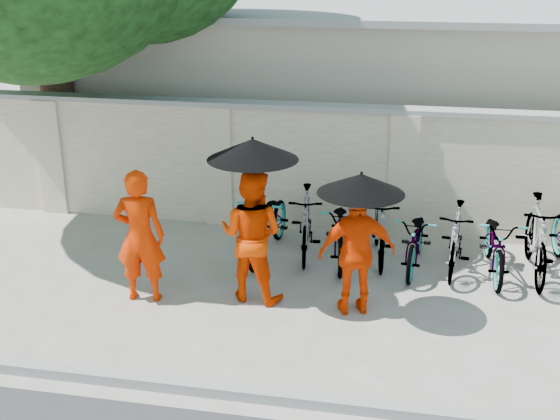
# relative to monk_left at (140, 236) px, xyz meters

# --- Properties ---
(ground) EXTENTS (80.00, 80.00, 0.00)m
(ground) POSITION_rel_monk_left_xyz_m (1.27, -0.22, -0.90)
(ground) COLOR #AEA79F
(kerb) EXTENTS (40.00, 0.16, 0.12)m
(kerb) POSITION_rel_monk_left_xyz_m (1.27, -1.92, -0.84)
(kerb) COLOR gray
(kerb) RESTS_ON ground
(compound_wall) EXTENTS (20.00, 0.30, 2.00)m
(compound_wall) POSITION_rel_monk_left_xyz_m (2.27, 2.98, 0.10)
(compound_wall) COLOR #F0E3C4
(compound_wall) RESTS_ON ground
(building_behind) EXTENTS (14.00, 6.00, 3.20)m
(building_behind) POSITION_rel_monk_left_xyz_m (3.27, 6.78, 0.70)
(building_behind) COLOR #B5AD9D
(building_behind) RESTS_ON ground
(monk_left) EXTENTS (0.71, 0.52, 1.79)m
(monk_left) POSITION_rel_monk_left_xyz_m (0.00, 0.00, 0.00)
(monk_left) COLOR red
(monk_left) RESTS_ON ground
(monk_center) EXTENTS (0.97, 0.82, 1.78)m
(monk_center) POSITION_rel_monk_left_xyz_m (1.41, 0.31, -0.00)
(monk_center) COLOR #FA3900
(monk_center) RESTS_ON ground
(parasol_center) EXTENTS (1.14, 1.14, 1.19)m
(parasol_center) POSITION_rel_monk_left_xyz_m (1.46, 0.23, 1.17)
(parasol_center) COLOR black
(parasol_center) RESTS_ON ground
(monk_right) EXTENTS (1.05, 0.67, 1.66)m
(monk_right) POSITION_rel_monk_left_xyz_m (2.79, 0.16, -0.07)
(monk_right) COLOR #FC3A02
(monk_right) RESTS_ON ground
(parasol_right) EXTENTS (1.06, 1.06, 0.94)m
(parasol_right) POSITION_rel_monk_left_xyz_m (2.81, 0.08, 0.86)
(parasol_right) COLOR black
(parasol_right) RESTS_ON ground
(bike_0) EXTENTS (0.80, 1.94, 1.00)m
(bike_0) POSITION_rel_monk_left_xyz_m (1.34, 1.73, -0.40)
(bike_0) COLOR gray
(bike_0) RESTS_ON ground
(bike_1) EXTENTS (0.67, 1.76, 1.03)m
(bike_1) POSITION_rel_monk_left_xyz_m (1.89, 1.84, -0.38)
(bike_1) COLOR gray
(bike_1) RESTS_ON ground
(bike_2) EXTENTS (0.82, 1.85, 0.94)m
(bike_2) POSITION_rel_monk_left_xyz_m (2.44, 1.74, -0.43)
(bike_2) COLOR gray
(bike_2) RESTS_ON ground
(bike_3) EXTENTS (0.68, 1.75, 1.03)m
(bike_3) POSITION_rel_monk_left_xyz_m (2.99, 1.87, -0.38)
(bike_3) COLOR gray
(bike_3) RESTS_ON ground
(bike_4) EXTENTS (0.75, 1.73, 0.88)m
(bike_4) POSITION_rel_monk_left_xyz_m (3.54, 1.67, -0.46)
(bike_4) COLOR gray
(bike_4) RESTS_ON ground
(bike_5) EXTENTS (0.66, 1.66, 0.97)m
(bike_5) POSITION_rel_monk_left_xyz_m (4.09, 1.69, -0.41)
(bike_5) COLOR gray
(bike_5) RESTS_ON ground
(bike_6) EXTENTS (0.66, 1.78, 0.93)m
(bike_6) POSITION_rel_monk_left_xyz_m (4.64, 1.67, -0.43)
(bike_6) COLOR gray
(bike_6) RESTS_ON ground
(bike_7) EXTENTS (0.55, 1.89, 1.13)m
(bike_7) POSITION_rel_monk_left_xyz_m (5.19, 1.73, -0.33)
(bike_7) COLOR gray
(bike_7) RESTS_ON ground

